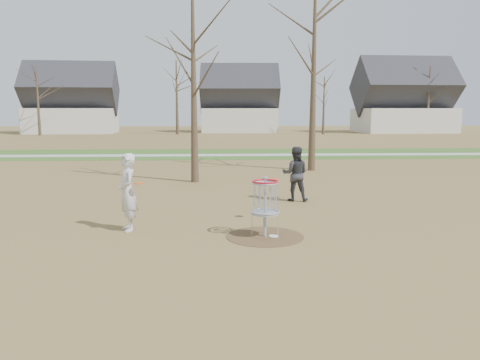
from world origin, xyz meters
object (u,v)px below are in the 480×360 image
player_throwing (295,174)px  disc_grounded (273,236)px  player_standing (128,192)px  disc_golf_basket (265,198)px

player_throwing → disc_grounded: (-1.21, -4.33, -0.85)m
player_throwing → player_standing: bearing=47.9°
disc_grounded → disc_golf_basket: bearing=166.3°
player_standing → disc_grounded: (3.43, -0.76, -0.92)m
disc_golf_basket → disc_grounded: bearing=-13.7°
player_throwing → disc_golf_basket: size_ratio=1.30×
player_standing → disc_grounded: 3.63m
player_standing → player_throwing: (4.64, 3.58, -0.06)m
player_standing → disc_grounded: size_ratio=8.51×
player_standing → disc_golf_basket: size_ratio=1.39×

